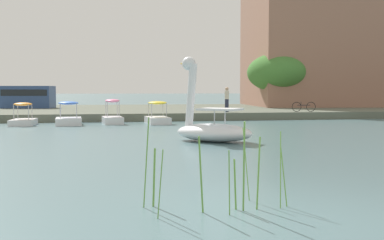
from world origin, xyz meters
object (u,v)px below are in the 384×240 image
Objects in this scene: tree_broadleaf_left at (277,73)px; pedal_boat_pink at (112,117)px; parked_van at (28,96)px; person_on_path at (227,98)px; pedal_boat_orange at (23,118)px; pedal_boat_yellow at (157,117)px; swan_boat at (212,126)px; pedal_boat_blue at (69,118)px; bicycle_parked at (304,107)px.

pedal_boat_pink is at bearing -142.66° from tree_broadleaf_left.
person_on_path is at bearing -33.69° from parked_van.
pedal_boat_pink is at bearing 4.17° from pedal_boat_orange.
pedal_boat_yellow is 0.34× the size of tree_broadleaf_left.
pedal_boat_blue is (-6.46, 9.94, -0.20)m from swan_boat.
tree_broadleaf_left reaches higher than pedal_boat_pink.
pedal_boat_orange is 23.16m from tree_broadleaf_left.
pedal_boat_blue reaches higher than pedal_boat_yellow.
pedal_boat_blue is at bearing -169.40° from pedal_boat_pink.
pedal_boat_orange is at bearing 131.95° from swan_boat.
tree_broadleaf_left is 22.05m from parked_van.
pedal_boat_orange is 0.30× the size of tree_broadleaf_left.
tree_broadleaf_left is 9.25m from bicycle_parked.
parked_van is (-11.12, 23.20, 0.94)m from swan_boat.
parked_van reaches higher than bicycle_parked.
swan_boat is at bearing -48.05° from pedal_boat_orange.
pedal_boat_orange is 13.37m from parked_van.
tree_broadleaf_left is at bearing 51.20° from person_on_path.
pedal_boat_orange is 18.80m from bicycle_parked.
person_on_path is at bearing -128.80° from tree_broadleaf_left.
pedal_boat_blue is 14.11m from parked_van.
bicycle_parked is at bearing 8.64° from pedal_boat_orange.
tree_broadleaf_left is (10.77, 21.61, 3.05)m from swan_boat.
pedal_boat_yellow is 1.08× the size of pedal_boat_pink.
pedal_boat_yellow reaches higher than pedal_boat_orange.
pedal_boat_pink is 8.40m from person_on_path.
parked_van reaches higher than pedal_boat_blue.
swan_boat is 2.00× the size of person_on_path.
pedal_boat_orange is 0.48× the size of parked_van.
parked_van is at bearing 119.43° from pedal_boat_pink.
swan_boat is 1.60× the size of pedal_boat_orange.
parked_van reaches higher than pedal_boat_yellow.
bicycle_parked is (16.01, 2.93, 0.47)m from pedal_boat_blue.
swan_boat is at bearing -57.00° from pedal_boat_blue.
pedal_boat_yellow is at bearing -164.94° from bicycle_parked.
swan_boat is 1.45× the size of pedal_boat_blue.
swan_boat is 24.34m from tree_broadleaf_left.
tree_broadleaf_left is at bearing 37.34° from pedal_boat_pink.
tree_broadleaf_left is (14.67, 11.19, 3.24)m from pedal_boat_pink.
parked_van is at bearing 153.44° from bicycle_parked.
pedal_boat_pink is 0.51× the size of parked_van.
pedal_boat_blue is at bearing -162.88° from person_on_path.
pedal_boat_yellow is 7.83m from pedal_boat_orange.
pedal_boat_pink is 0.95× the size of pedal_boat_blue.
parked_van is at bearing 99.03° from pedal_boat_orange.
swan_boat is 1.53× the size of pedal_boat_pink.
pedal_boat_pink is 1.31× the size of person_on_path.
bicycle_parked is (18.58, 2.82, 0.47)m from pedal_boat_orange.
pedal_boat_pink is (-3.91, 10.42, -0.19)m from swan_boat.
tree_broadleaf_left is at bearing 44.20° from pedal_boat_yellow.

